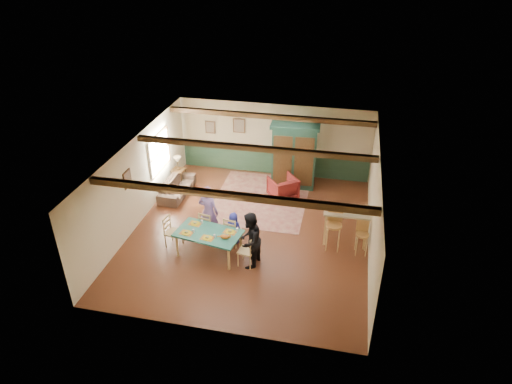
% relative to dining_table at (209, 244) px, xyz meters
% --- Properties ---
extents(floor, '(8.00, 8.00, 0.00)m').
position_rel_dining_table_xyz_m(floor, '(0.88, 1.31, -0.37)').
color(floor, '#482114').
rests_on(floor, ground).
extents(wall_back, '(7.00, 0.02, 2.70)m').
position_rel_dining_table_xyz_m(wall_back, '(0.88, 5.31, 0.98)').
color(wall_back, beige).
rests_on(wall_back, floor).
extents(wall_left, '(0.02, 8.00, 2.70)m').
position_rel_dining_table_xyz_m(wall_left, '(-2.62, 1.31, 0.98)').
color(wall_left, beige).
rests_on(wall_left, floor).
extents(wall_right, '(0.02, 8.00, 2.70)m').
position_rel_dining_table_xyz_m(wall_right, '(4.38, 1.31, 0.98)').
color(wall_right, beige).
rests_on(wall_right, floor).
extents(ceiling, '(7.00, 8.00, 0.02)m').
position_rel_dining_table_xyz_m(ceiling, '(0.88, 1.31, 2.33)').
color(ceiling, white).
rests_on(ceiling, wall_back).
extents(wainscot_back, '(6.95, 0.03, 0.90)m').
position_rel_dining_table_xyz_m(wainscot_back, '(0.88, 5.29, 0.08)').
color(wainscot_back, '#203B28').
rests_on(wainscot_back, floor).
extents(ceiling_beam_front, '(6.95, 0.16, 0.16)m').
position_rel_dining_table_xyz_m(ceiling_beam_front, '(0.88, -0.99, 2.24)').
color(ceiling_beam_front, '#301E0D').
rests_on(ceiling_beam_front, ceiling).
extents(ceiling_beam_mid, '(6.95, 0.16, 0.16)m').
position_rel_dining_table_xyz_m(ceiling_beam_mid, '(0.88, 1.71, 2.24)').
color(ceiling_beam_mid, '#301E0D').
rests_on(ceiling_beam_mid, ceiling).
extents(ceiling_beam_back, '(6.95, 0.16, 0.16)m').
position_rel_dining_table_xyz_m(ceiling_beam_back, '(0.88, 4.31, 2.24)').
color(ceiling_beam_back, '#301E0D').
rests_on(ceiling_beam_back, ceiling).
extents(window_left, '(0.06, 1.60, 1.30)m').
position_rel_dining_table_xyz_m(window_left, '(-2.59, 3.01, 1.18)').
color(window_left, white).
rests_on(window_left, wall_left).
extents(picture_left_wall, '(0.04, 0.42, 0.52)m').
position_rel_dining_table_xyz_m(picture_left_wall, '(-2.59, 0.71, 1.38)').
color(picture_left_wall, gray).
rests_on(picture_left_wall, wall_left).
extents(picture_back_a, '(0.45, 0.04, 0.55)m').
position_rel_dining_table_xyz_m(picture_back_a, '(-0.42, 5.28, 1.43)').
color(picture_back_a, gray).
rests_on(picture_back_a, wall_back).
extents(picture_back_b, '(0.38, 0.04, 0.48)m').
position_rel_dining_table_xyz_m(picture_back_b, '(-1.52, 5.28, 1.28)').
color(picture_back_b, gray).
rests_on(picture_back_b, wall_back).
extents(dining_table, '(1.92, 1.28, 0.74)m').
position_rel_dining_table_xyz_m(dining_table, '(0.00, 0.00, 0.00)').
color(dining_table, '#206658').
rests_on(dining_table, floor).
extents(dining_chair_far_left, '(0.48, 0.50, 0.94)m').
position_rel_dining_table_xyz_m(dining_chair_far_left, '(-0.27, 0.77, 0.10)').
color(dining_chair_far_left, tan).
rests_on(dining_chair_far_left, floor).
extents(dining_chair_far_right, '(0.48, 0.50, 0.94)m').
position_rel_dining_table_xyz_m(dining_chair_far_right, '(0.51, 0.63, 0.10)').
color(dining_chair_far_right, tan).
rests_on(dining_chair_far_right, floor).
extents(dining_chair_end_left, '(0.50, 0.48, 0.94)m').
position_rel_dining_table_xyz_m(dining_chair_end_left, '(-1.12, 0.20, 0.10)').
color(dining_chair_end_left, tan).
rests_on(dining_chair_end_left, floor).
extents(dining_chair_end_right, '(0.50, 0.48, 0.94)m').
position_rel_dining_table_xyz_m(dining_chair_end_right, '(1.12, -0.20, 0.10)').
color(dining_chair_end_right, tan).
rests_on(dining_chair_end_right, floor).
extents(person_man, '(0.68, 0.51, 1.71)m').
position_rel_dining_table_xyz_m(person_man, '(-0.25, 0.85, 0.48)').
color(person_man, '#795B9C').
rests_on(person_man, floor).
extents(person_woman, '(0.75, 0.89, 1.63)m').
position_rel_dining_table_xyz_m(person_woman, '(1.22, -0.21, 0.44)').
color(person_woman, black).
rests_on(person_woman, floor).
extents(person_child, '(0.53, 0.39, 0.99)m').
position_rel_dining_table_xyz_m(person_child, '(0.53, 0.71, 0.13)').
color(person_child, '#282FA1').
rests_on(person_child, floor).
extents(cat, '(0.37, 0.20, 0.18)m').
position_rel_dining_table_xyz_m(cat, '(0.52, -0.19, 0.46)').
color(cat, orange).
rests_on(cat, dining_table).
extents(place_setting_near_left, '(0.44, 0.36, 0.11)m').
position_rel_dining_table_xyz_m(place_setting_near_left, '(-0.58, -0.15, 0.43)').
color(place_setting_near_left, gold).
rests_on(place_setting_near_left, dining_table).
extents(place_setting_near_center, '(0.44, 0.36, 0.11)m').
position_rel_dining_table_xyz_m(place_setting_near_center, '(0.05, -0.26, 0.43)').
color(place_setting_near_center, gold).
rests_on(place_setting_near_center, dining_table).
extents(place_setting_far_left, '(0.44, 0.36, 0.11)m').
position_rel_dining_table_xyz_m(place_setting_far_left, '(-0.49, 0.34, 0.43)').
color(place_setting_far_left, gold).
rests_on(place_setting_far_left, dining_table).
extents(place_setting_far_right, '(0.44, 0.36, 0.11)m').
position_rel_dining_table_xyz_m(place_setting_far_right, '(0.58, 0.15, 0.43)').
color(place_setting_far_right, gold).
rests_on(place_setting_far_right, dining_table).
extents(area_rug, '(3.07, 3.65, 0.01)m').
position_rel_dining_table_xyz_m(area_rug, '(0.80, 3.28, -0.36)').
color(area_rug, tan).
rests_on(area_rug, floor).
extents(armoire, '(1.68, 0.74, 2.33)m').
position_rel_dining_table_xyz_m(armoire, '(1.73, 4.46, 0.80)').
color(armoire, '#143428').
rests_on(armoire, floor).
extents(armchair, '(1.19, 1.20, 0.79)m').
position_rel_dining_table_xyz_m(armchair, '(1.51, 3.54, 0.02)').
color(armchair, '#430D0F').
rests_on(armchair, floor).
extents(sofa, '(0.77, 1.88, 0.54)m').
position_rel_dining_table_xyz_m(sofa, '(-2.10, 3.04, -0.10)').
color(sofa, '#44342A').
rests_on(sofa, floor).
extents(end_table, '(0.47, 0.47, 0.54)m').
position_rel_dining_table_xyz_m(end_table, '(-2.32, 3.81, -0.10)').
color(end_table, '#301E0D').
rests_on(end_table, floor).
extents(table_lamp, '(0.31, 0.31, 0.50)m').
position_rel_dining_table_xyz_m(table_lamp, '(-2.32, 3.81, 0.42)').
color(table_lamp, beige).
rests_on(table_lamp, end_table).
extents(counter_table, '(1.31, 0.79, 1.08)m').
position_rel_dining_table_xyz_m(counter_table, '(3.68, 1.44, 0.17)').
color(counter_table, beige).
rests_on(counter_table, floor).
extents(bar_stool_left, '(0.45, 0.49, 1.26)m').
position_rel_dining_table_xyz_m(bar_stool_left, '(3.36, 1.02, 0.26)').
color(bar_stool_left, tan).
rests_on(bar_stool_left, floor).
extents(bar_stool_right, '(0.40, 0.43, 1.03)m').
position_rel_dining_table_xyz_m(bar_stool_right, '(4.15, 0.94, 0.14)').
color(bar_stool_right, tan).
rests_on(bar_stool_right, floor).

